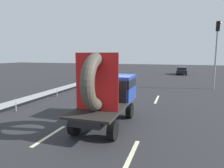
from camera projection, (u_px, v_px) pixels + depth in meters
The scene contains 10 objects.
ground_plane at pixel (107, 118), 10.80m from camera, with size 120.00×120.00×0.00m, color #28282B.
flatbed_truck at pixel (108, 91), 9.95m from camera, with size 2.02×4.82×3.46m.
distant_sedan at pixel (110, 80), 21.66m from camera, with size 1.63×3.80×1.24m.
traffic_light at pixel (217, 46), 19.36m from camera, with size 0.42×0.36×6.48m.
guardrail at pixel (70, 86), 18.30m from camera, with size 0.10×17.54×0.71m.
lane_dash_left_near at pixel (50, 135), 8.51m from camera, with size 2.31×0.16×0.01m, color beige.
lane_dash_left_far at pixel (110, 97), 16.22m from camera, with size 2.56×0.16×0.01m, color beige.
lane_dash_right_near at pixel (132, 154), 6.95m from camera, with size 2.17×0.16×0.01m, color beige.
lane_dash_right_far at pixel (157, 99), 15.34m from camera, with size 2.80×0.16×0.01m, color beige.
oncoming_car at pixel (181, 70), 34.27m from camera, with size 1.64×3.83×1.25m.
Camera 1 is at (3.42, -9.84, 3.39)m, focal length 32.40 mm.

